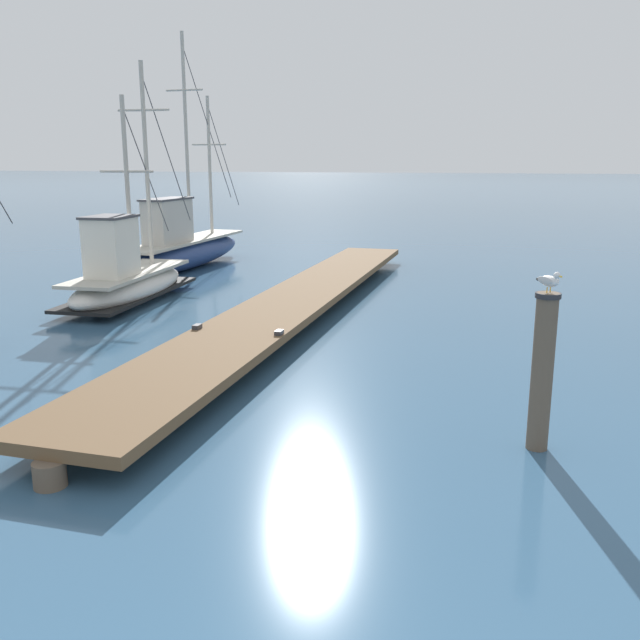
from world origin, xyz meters
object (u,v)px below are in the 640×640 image
mooring_piling (542,370)px  perched_seagull (549,280)px  fishing_boat_1 (126,278)px  fishing_boat_2 (183,247)px

mooring_piling → perched_seagull: perched_seagull is taller
mooring_piling → perched_seagull: 1.09m
fishing_boat_1 → perched_seagull: size_ratio=20.98×
fishing_boat_2 → mooring_piling: fishing_boat_2 is taller
perched_seagull → fishing_boat_1: bearing=147.5°
mooring_piling → perched_seagull: size_ratio=6.25×
fishing_boat_1 → mooring_piling: 11.61m
fishing_boat_1 → fishing_boat_2: size_ratio=0.80×
fishing_boat_2 → mooring_piling: (11.06, -11.57, 0.29)m
fishing_boat_2 → perched_seagull: (11.06, -11.56, 1.38)m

